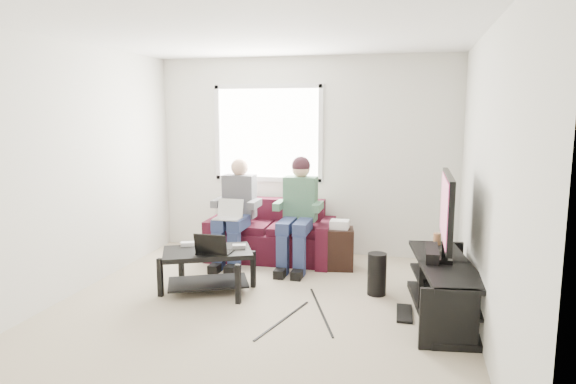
{
  "coord_description": "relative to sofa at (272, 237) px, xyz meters",
  "views": [
    {
      "loc": [
        1.4,
        -4.42,
        1.91
      ],
      "look_at": [
        0.18,
        0.6,
        1.08
      ],
      "focal_mm": 32.0,
      "sensor_mm": 36.0,
      "label": 1
    }
  ],
  "objects": [
    {
      "name": "ceiling",
      "position": [
        0.33,
        -1.81,
        2.31
      ],
      "size": [
        4.5,
        4.5,
        0.0
      ],
      "primitive_type": "plane",
      "rotation": [
        3.14,
        0.0,
        0.0
      ],
      "color": "white",
      "rests_on": "wall_back"
    },
    {
      "name": "console_white",
      "position": [
        2.07,
        -1.82,
        0.02
      ],
      "size": [
        0.3,
        0.22,
        0.06
      ],
      "primitive_type": "cube",
      "color": "silver",
      "rests_on": "tv_stand"
    },
    {
      "name": "wall_back",
      "position": [
        0.33,
        0.44,
        1.01
      ],
      "size": [
        4.5,
        0.0,
        4.5
      ],
      "primitive_type": "plane",
      "rotation": [
        1.57,
        0.0,
        0.0
      ],
      "color": "silver",
      "rests_on": "floor"
    },
    {
      "name": "keyboard_floor",
      "position": [
        1.72,
        -1.51,
        -0.27
      ],
      "size": [
        0.16,
        0.44,
        0.02
      ],
      "primitive_type": "cube",
      "rotation": [
        0.0,
        0.0,
        0.03
      ],
      "color": "black",
      "rests_on": "floor"
    },
    {
      "name": "tv_stand",
      "position": [
        2.07,
        -1.42,
        -0.06
      ],
      "size": [
        0.68,
        1.61,
        0.52
      ],
      "color": "black",
      "rests_on": "floor"
    },
    {
      "name": "controller_a",
      "position": [
        -0.6,
        -1.25,
        0.19
      ],
      "size": [
        0.16,
        0.14,
        0.04
      ],
      "primitive_type": "cube",
      "rotation": [
        0.0,
        0.0,
        0.39
      ],
      "color": "silver",
      "rests_on": "coffee_table"
    },
    {
      "name": "controller_b",
      "position": [
        -0.42,
        -1.19,
        0.19
      ],
      "size": [
        0.17,
        0.14,
        0.04
      ],
      "primitive_type": "cube",
      "rotation": [
        0.0,
        0.0,
        0.45
      ],
      "color": "black",
      "rests_on": "coffee_table"
    },
    {
      "name": "wall_right",
      "position": [
        2.33,
        -1.81,
        1.01
      ],
      "size": [
        0.0,
        4.5,
        4.5
      ],
      "primitive_type": "plane",
      "rotation": [
        1.57,
        0.0,
        -1.57
      ],
      "color": "silver",
      "rests_on": "floor"
    },
    {
      "name": "controller_c",
      "position": [
        -0.02,
        -1.22,
        0.19
      ],
      "size": [
        0.16,
        0.13,
        0.04
      ],
      "primitive_type": "cube",
      "rotation": [
        0.0,
        0.0,
        0.31
      ],
      "color": "gray",
      "rests_on": "coffee_table"
    },
    {
      "name": "laptop_black",
      "position": [
        -0.2,
        -1.45,
        0.29
      ],
      "size": [
        0.41,
        0.38,
        0.24
      ],
      "primitive_type": null,
      "rotation": [
        0.0,
        0.0,
        0.51
      ],
      "color": "black",
      "rests_on": "coffee_table"
    },
    {
      "name": "tv",
      "position": [
        2.06,
        -1.32,
        0.69
      ],
      "size": [
        0.12,
        1.1,
        0.81
      ],
      "color": "black",
      "rests_on": "tv_stand"
    },
    {
      "name": "drink_cup",
      "position": [
        2.02,
        -0.79,
        0.29
      ],
      "size": [
        0.08,
        0.08,
        0.12
      ],
      "primitive_type": "cylinder",
      "color": "#B57A4E",
      "rests_on": "tv_stand"
    },
    {
      "name": "window",
      "position": [
        -0.17,
        0.42,
        1.31
      ],
      "size": [
        1.48,
        0.04,
        1.28
      ],
      "color": "white",
      "rests_on": "wall_back"
    },
    {
      "name": "person_right",
      "position": [
        0.4,
        -0.23,
        0.48
      ],
      "size": [
        0.4,
        0.71,
        1.34
      ],
      "color": "navy",
      "rests_on": "sofa"
    },
    {
      "name": "soundbar",
      "position": [
        1.95,
        -1.32,
        0.28
      ],
      "size": [
        0.12,
        0.5,
        0.1
      ],
      "primitive_type": "cube",
      "color": "black",
      "rests_on": "tv_stand"
    },
    {
      "name": "wall_left",
      "position": [
        -1.67,
        -1.81,
        1.01
      ],
      "size": [
        0.0,
        4.5,
        4.5
      ],
      "primitive_type": "plane",
      "rotation": [
        1.57,
        0.0,
        1.57
      ],
      "color": "silver",
      "rests_on": "floor"
    },
    {
      "name": "coffee_table",
      "position": [
        -0.32,
        -1.37,
        0.05
      ],
      "size": [
        1.06,
        0.89,
        0.45
      ],
      "color": "black",
      "rests_on": "floor"
    },
    {
      "name": "wall_front",
      "position": [
        0.33,
        -4.06,
        1.01
      ],
      "size": [
        4.5,
        0.0,
        4.5
      ],
      "primitive_type": "plane",
      "rotation": [
        -1.57,
        0.0,
        0.0
      ],
      "color": "silver",
      "rests_on": "floor"
    },
    {
      "name": "end_table",
      "position": [
        0.91,
        -0.23,
        -0.02
      ],
      "size": [
        0.34,
        0.34,
        0.6
      ],
      "color": "black",
      "rests_on": "floor"
    },
    {
      "name": "console_black",
      "position": [
        2.07,
        -1.47,
        0.02
      ],
      "size": [
        0.38,
        0.3,
        0.07
      ],
      "primitive_type": "cube",
      "color": "black",
      "rests_on": "tv_stand"
    },
    {
      "name": "console_grey",
      "position": [
        2.07,
        -1.12,
        0.03
      ],
      "size": [
        0.34,
        0.26,
        0.08
      ],
      "primitive_type": "cube",
      "color": "gray",
      "rests_on": "tv_stand"
    },
    {
      "name": "floor",
      "position": [
        0.33,
        -1.81,
        -0.29
      ],
      "size": [
        4.5,
        4.5,
        0.0
      ],
      "primitive_type": "plane",
      "color": "#C1AC96",
      "rests_on": "ground"
    },
    {
      "name": "laptop_silver",
      "position": [
        -0.4,
        -0.52,
        0.38
      ],
      "size": [
        0.33,
        0.23,
        0.24
      ],
      "primitive_type": null,
      "rotation": [
        0.0,
        0.0,
        -0.03
      ],
      "color": "silver",
      "rests_on": "person_left"
    },
    {
      "name": "person_left",
      "position": [
        -0.4,
        -0.25,
        0.42
      ],
      "size": [
        0.4,
        0.71,
        1.3
      ],
      "color": "navy",
      "rests_on": "sofa"
    },
    {
      "name": "sofa",
      "position": [
        0.0,
        0.0,
        0.0
      ],
      "size": [
        1.6,
        0.81,
        0.75
      ],
      "color": "#44111D",
      "rests_on": "floor"
    },
    {
      "name": "subwoofer",
      "position": [
        1.42,
        -1.03,
        -0.06
      ],
      "size": [
        0.19,
        0.19,
        0.44
      ],
      "primitive_type": "cylinder",
      "color": "black",
      "rests_on": "floor"
    }
  ]
}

